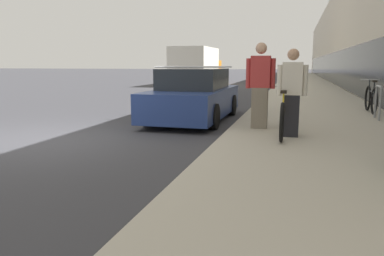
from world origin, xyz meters
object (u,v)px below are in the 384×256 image
(parked_sedan_curbside, at_px, (194,97))
(moving_truck, at_px, (197,67))
(bike_rack_hoop, at_px, (378,99))
(person_bystander, at_px, (260,86))
(tandem_bicycle, at_px, (284,114))
(person_rider, at_px, (292,93))
(cruiser_bike_nearest, at_px, (371,99))

(parked_sedan_curbside, height_order, moving_truck, moving_truck)
(bike_rack_hoop, bearing_deg, moving_truck, 119.48)
(person_bystander, relative_size, moving_truck, 0.29)
(person_bystander, xyz_separation_m, bike_rack_hoop, (2.72, 2.10, -0.39))
(tandem_bicycle, height_order, person_rider, person_rider)
(person_bystander, bearing_deg, person_rider, -50.24)
(person_bystander, xyz_separation_m, parked_sedan_curbside, (-1.89, 1.60, -0.41))
(bike_rack_hoop, distance_m, parked_sedan_curbside, 4.63)
(moving_truck, bearing_deg, person_rider, -69.99)
(cruiser_bike_nearest, relative_size, parked_sedan_curbside, 0.40)
(person_bystander, bearing_deg, parked_sedan_curbside, 139.71)
(bike_rack_hoop, distance_m, moving_truck, 17.78)
(person_rider, bearing_deg, parked_sedan_curbside, 136.79)
(parked_sedan_curbside, bearing_deg, person_rider, -43.21)
(cruiser_bike_nearest, height_order, parked_sedan_curbside, parked_sedan_curbside)
(bike_rack_hoop, xyz_separation_m, cruiser_bike_nearest, (0.09, 1.41, -0.12))
(person_bystander, bearing_deg, moving_truck, 108.93)
(bike_rack_hoop, relative_size, parked_sedan_curbside, 0.20)
(tandem_bicycle, height_order, parked_sedan_curbside, parked_sedan_curbside)
(bike_rack_hoop, bearing_deg, parked_sedan_curbside, -173.75)
(cruiser_bike_nearest, xyz_separation_m, parked_sedan_curbside, (-4.69, -1.92, 0.11))
(bike_rack_hoop, bearing_deg, cruiser_bike_nearest, 86.43)
(person_rider, distance_m, bike_rack_hoop, 3.57)
(cruiser_bike_nearest, relative_size, moving_truck, 0.27)
(bike_rack_hoop, height_order, parked_sedan_curbside, parked_sedan_curbside)
(person_rider, height_order, person_bystander, person_bystander)
(person_rider, bearing_deg, person_bystander, 129.76)
(bike_rack_hoop, height_order, moving_truck, moving_truck)
(tandem_bicycle, bearing_deg, person_rider, -67.46)
(tandem_bicycle, distance_m, person_rider, 0.57)
(tandem_bicycle, distance_m, person_bystander, 0.87)
(bike_rack_hoop, relative_size, moving_truck, 0.13)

